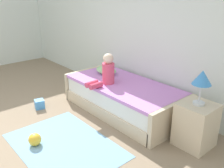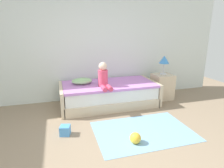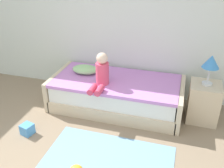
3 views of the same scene
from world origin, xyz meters
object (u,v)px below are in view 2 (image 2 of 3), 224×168
(bed, at_px, (109,94))
(toy_ball, at_px, (135,138))
(table_lamp, at_px, (164,60))
(child_figure, at_px, (104,77))
(pillow, at_px, (82,81))
(toy_block, at_px, (65,130))
(nightstand, at_px, (162,87))

(bed, xyz_separation_m, toy_ball, (-0.03, -1.59, -0.16))
(bed, bearing_deg, toy_ball, -91.03)
(bed, distance_m, table_lamp, 1.52)
(toy_ball, bearing_deg, bed, 88.97)
(child_figure, bearing_deg, pillow, 140.42)
(toy_ball, bearing_deg, table_lamp, 49.59)
(table_lamp, xyz_separation_m, toy_block, (-2.37, -1.08, -0.86))
(bed, relative_size, child_figure, 4.14)
(pillow, relative_size, toy_block, 2.84)
(toy_ball, bearing_deg, pillow, 107.81)
(pillow, bearing_deg, toy_block, -111.13)
(child_figure, xyz_separation_m, toy_block, (-0.84, -0.82, -0.63))
(bed, height_order, toy_ball, bed)
(toy_ball, bearing_deg, child_figure, 96.08)
(child_figure, relative_size, toy_ball, 3.00)
(bed, distance_m, child_figure, 0.54)
(toy_block, bearing_deg, toy_ball, -28.55)
(table_lamp, distance_m, toy_ball, 2.29)
(child_figure, bearing_deg, table_lamp, 9.70)
(toy_ball, distance_m, toy_block, 1.12)
(nightstand, bearing_deg, toy_ball, -130.41)
(pillow, height_order, toy_block, pillow)
(nightstand, xyz_separation_m, child_figure, (-1.52, -0.26, 0.40))
(child_figure, bearing_deg, nightstand, 9.70)
(nightstand, relative_size, table_lamp, 1.33)
(nightstand, relative_size, toy_ball, 3.53)
(nightstand, bearing_deg, child_figure, -170.30)
(toy_block, bearing_deg, pillow, 68.87)
(nightstand, relative_size, pillow, 1.36)
(child_figure, relative_size, toy_block, 3.30)
(child_figure, bearing_deg, toy_ball, -83.92)
(table_lamp, bearing_deg, pillow, 177.97)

